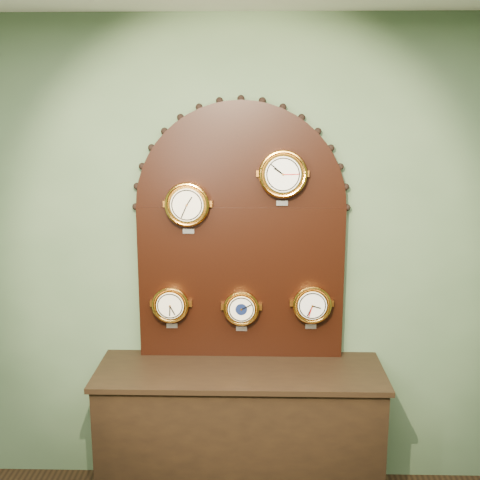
{
  "coord_description": "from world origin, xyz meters",
  "views": [
    {
      "loc": [
        0.08,
        -1.0,
        2.29
      ],
      "look_at": [
        0.0,
        2.25,
        1.58
      ],
      "focal_mm": 45.58,
      "sensor_mm": 36.0,
      "label": 1
    }
  ],
  "objects_px": {
    "display_board": "(241,225)",
    "arabic_clock": "(283,174)",
    "tide_clock": "(312,304)",
    "shop_counter": "(240,438)",
    "barometer": "(241,308)",
    "roman_clock": "(187,204)",
    "hygrometer": "(171,304)"
  },
  "relations": [
    {
      "from": "shop_counter",
      "to": "roman_clock",
      "type": "height_order",
      "value": "roman_clock"
    },
    {
      "from": "tide_clock",
      "to": "barometer",
      "type": "bearing_deg",
      "value": 179.96
    },
    {
      "from": "display_board",
      "to": "hygrometer",
      "type": "height_order",
      "value": "display_board"
    },
    {
      "from": "shop_counter",
      "to": "roman_clock",
      "type": "distance_m",
      "value": 1.4
    },
    {
      "from": "display_board",
      "to": "roman_clock",
      "type": "bearing_deg",
      "value": -167.37
    },
    {
      "from": "display_board",
      "to": "barometer",
      "type": "distance_m",
      "value": 0.48
    },
    {
      "from": "arabic_clock",
      "to": "hygrometer",
      "type": "xyz_separation_m",
      "value": [
        -0.64,
        0.0,
        -0.76
      ]
    },
    {
      "from": "shop_counter",
      "to": "display_board",
      "type": "relative_size",
      "value": 1.05
    },
    {
      "from": "arabic_clock",
      "to": "roman_clock",
      "type": "bearing_deg",
      "value": 179.96
    },
    {
      "from": "roman_clock",
      "to": "shop_counter",
      "type": "bearing_deg",
      "value": -27.0
    },
    {
      "from": "barometer",
      "to": "tide_clock",
      "type": "bearing_deg",
      "value": -0.04
    },
    {
      "from": "shop_counter",
      "to": "barometer",
      "type": "bearing_deg",
      "value": 88.15
    },
    {
      "from": "display_board",
      "to": "barometer",
      "type": "relative_size",
      "value": 5.89
    },
    {
      "from": "display_board",
      "to": "hygrometer",
      "type": "distance_m",
      "value": 0.62
    },
    {
      "from": "roman_clock",
      "to": "arabic_clock",
      "type": "distance_m",
      "value": 0.56
    },
    {
      "from": "roman_clock",
      "to": "hygrometer",
      "type": "distance_m",
      "value": 0.6
    },
    {
      "from": "display_board",
      "to": "roman_clock",
      "type": "xyz_separation_m",
      "value": [
        -0.3,
        -0.07,
        0.13
      ]
    },
    {
      "from": "display_board",
      "to": "arabic_clock",
      "type": "bearing_deg",
      "value": -16.09
    },
    {
      "from": "display_board",
      "to": "arabic_clock",
      "type": "height_order",
      "value": "display_board"
    },
    {
      "from": "shop_counter",
      "to": "roman_clock",
      "type": "bearing_deg",
      "value": 153.0
    },
    {
      "from": "display_board",
      "to": "hygrometer",
      "type": "xyz_separation_m",
      "value": [
        -0.41,
        -0.07,
        -0.46
      ]
    },
    {
      "from": "shop_counter",
      "to": "arabic_clock",
      "type": "height_order",
      "value": "arabic_clock"
    },
    {
      "from": "hygrometer",
      "to": "display_board",
      "type": "bearing_deg",
      "value": 9.22
    },
    {
      "from": "shop_counter",
      "to": "arabic_clock",
      "type": "distance_m",
      "value": 1.55
    },
    {
      "from": "roman_clock",
      "to": "arabic_clock",
      "type": "bearing_deg",
      "value": -0.04
    },
    {
      "from": "display_board",
      "to": "barometer",
      "type": "bearing_deg",
      "value": -85.73
    },
    {
      "from": "shop_counter",
      "to": "hygrometer",
      "type": "xyz_separation_m",
      "value": [
        -0.41,
        0.15,
        0.76
      ]
    },
    {
      "from": "roman_clock",
      "to": "barometer",
      "type": "distance_m",
      "value": 0.68
    },
    {
      "from": "display_board",
      "to": "tide_clock",
      "type": "bearing_deg",
      "value": -9.12
    },
    {
      "from": "shop_counter",
      "to": "hygrometer",
      "type": "bearing_deg",
      "value": 159.37
    },
    {
      "from": "tide_clock",
      "to": "display_board",
      "type": "bearing_deg",
      "value": 170.88
    },
    {
      "from": "roman_clock",
      "to": "arabic_clock",
      "type": "xyz_separation_m",
      "value": [
        0.53,
        -0.0,
        0.17
      ]
    }
  ]
}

